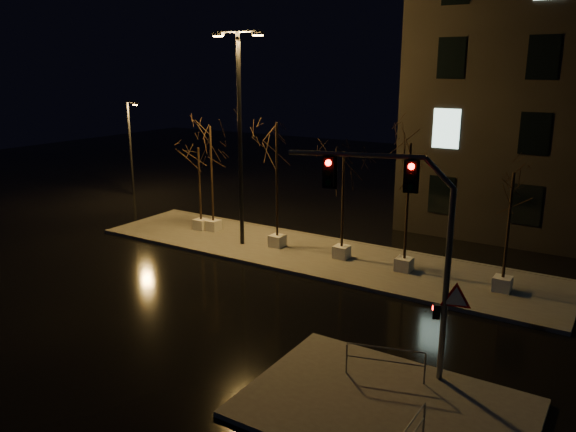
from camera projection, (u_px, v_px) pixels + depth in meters
The scene contains 13 objects.
ground at pixel (233, 300), 20.85m from camera, with size 90.00×90.00×0.00m, color black.
median at pixel (313, 254), 25.75m from camera, with size 22.00×5.00×0.15m, color #4F4C47.
sidewalk_corner at pixel (385, 408), 14.12m from camera, with size 7.00×5.00×0.15m, color #4F4C47.
tree_0 at pixel (199, 166), 28.59m from camera, with size 1.80×1.80×4.41m.
tree_1 at pixel (211, 150), 28.15m from camera, with size 1.80×1.80×5.55m.
tree_2 at pixel (277, 151), 25.46m from camera, with size 1.80×1.80×6.01m.
tree_3 at pixel (343, 176), 24.09m from camera, with size 1.80×1.80×4.88m.
tree_4 at pixel (409, 173), 22.40m from camera, with size 1.80×1.80×5.48m.
tree_5 at pixel (511, 200), 20.45m from camera, with size 1.80×1.80×4.69m.
traffic_signal_mast at pixel (410, 235), 14.58m from camera, with size 4.83×1.45×6.11m.
streetlight_main at pixel (240, 126), 25.61m from camera, with size 2.45×0.70×9.80m.
streetlight_far at pixel (131, 144), 37.16m from camera, with size 1.22×0.42×6.23m.
guard_rail_a at pixel (385, 358), 15.19m from camera, with size 2.07×0.63×0.93m.
Camera 1 is at (12.00, -15.32, 8.38)m, focal length 35.00 mm.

